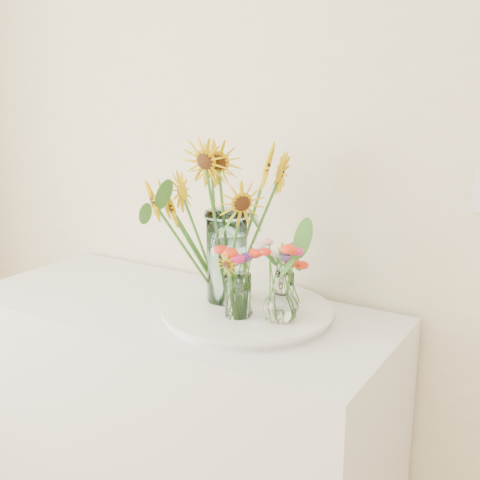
{
  "coord_description": "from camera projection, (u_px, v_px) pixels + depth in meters",
  "views": [
    {
      "loc": [
        0.57,
        0.5,
        1.58
      ],
      "look_at": [
        -0.32,
        1.95,
        1.14
      ],
      "focal_mm": 45.0,
      "sensor_mm": 36.0,
      "label": 1
    }
  ],
  "objects": [
    {
      "name": "small_vase_a",
      "position": [
        238.0,
        296.0,
        1.74
      ],
      "size": [
        0.09,
        0.09,
        0.13
      ],
      "primitive_type": "cylinder",
      "rotation": [
        0.0,
        0.0,
        0.2
      ],
      "color": "white",
      "rests_on": "tray"
    },
    {
      "name": "small_vase_b",
      "position": [
        281.0,
        297.0,
        1.7
      ],
      "size": [
        0.11,
        0.11,
        0.15
      ],
      "primitive_type": null,
      "rotation": [
        0.0,
        0.0,
        0.14
      ],
      "color": "white",
      "rests_on": "tray"
    },
    {
      "name": "sunflower_bouquet",
      "position": [
        227.0,
        219.0,
        1.82
      ],
      "size": [
        0.81,
        0.81,
        0.53
      ],
      "primitive_type": null,
      "rotation": [
        0.0,
        0.0,
        -0.24
      ],
      "color": "#DAAE04",
      "rests_on": "tray"
    },
    {
      "name": "mason_jar",
      "position": [
        227.0,
        257.0,
        1.85
      ],
      "size": [
        0.15,
        0.15,
        0.29
      ],
      "primitive_type": "cylinder",
      "rotation": [
        0.0,
        0.0,
        -0.24
      ],
      "color": "#AEE2E0",
      "rests_on": "tray"
    },
    {
      "name": "tray",
      "position": [
        247.0,
        313.0,
        1.82
      ],
      "size": [
        0.49,
        0.49,
        0.02
      ],
      "primitive_type": "cylinder",
      "color": "white",
      "rests_on": "counter"
    },
    {
      "name": "counter",
      "position": [
        179.0,
        431.0,
        2.03
      ],
      "size": [
        1.4,
        0.6,
        0.9
      ],
      "primitive_type": "cube",
      "color": "white",
      "rests_on": "ground_plane"
    },
    {
      "name": "small_vase_c",
      "position": [
        285.0,
        288.0,
        1.85
      ],
      "size": [
        0.07,
        0.07,
        0.1
      ],
      "primitive_type": "cylinder",
      "rotation": [
        0.0,
        0.0,
        -0.38
      ],
      "color": "white",
      "rests_on": "tray"
    },
    {
      "name": "wildflower_posy_c",
      "position": [
        285.0,
        274.0,
        1.84
      ],
      "size": [
        0.19,
        0.19,
        0.19
      ],
      "primitive_type": null,
      "color": "#FA3615",
      "rests_on": "tray"
    },
    {
      "name": "wildflower_posy_a",
      "position": [
        238.0,
        281.0,
        1.72
      ],
      "size": [
        0.18,
        0.18,
        0.22
      ],
      "primitive_type": null,
      "color": "#FA3615",
      "rests_on": "tray"
    },
    {
      "name": "wildflower_posy_b",
      "position": [
        282.0,
        282.0,
        1.69
      ],
      "size": [
        0.19,
        0.19,
        0.24
      ],
      "primitive_type": null,
      "color": "#FA3615",
      "rests_on": "tray"
    }
  ]
}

